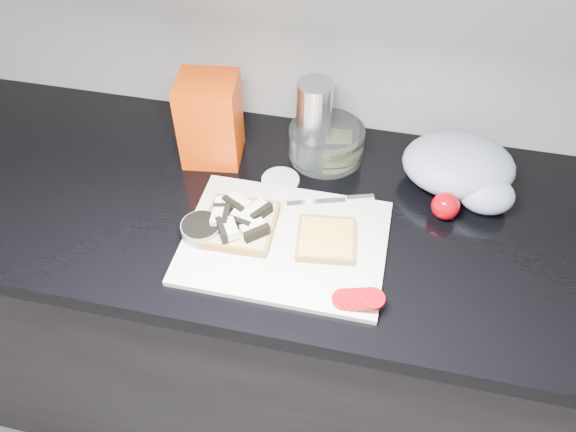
% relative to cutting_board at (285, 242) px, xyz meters
% --- Properties ---
extents(base_cabinet, '(3.50, 0.60, 0.86)m').
position_rel_cutting_board_xyz_m(base_cabinet, '(0.07, 0.11, -0.48)').
color(base_cabinet, black).
rests_on(base_cabinet, ground).
extents(countertop, '(3.50, 0.64, 0.04)m').
position_rel_cutting_board_xyz_m(countertop, '(0.07, 0.11, -0.03)').
color(countertop, black).
rests_on(countertop, base_cabinet).
extents(cutting_board, '(0.40, 0.30, 0.01)m').
position_rel_cutting_board_xyz_m(cutting_board, '(0.00, 0.00, 0.00)').
color(cutting_board, silver).
rests_on(cutting_board, countertop).
extents(bread_left, '(0.15, 0.15, 0.05)m').
position_rel_cutting_board_xyz_m(bread_left, '(-0.10, 0.01, 0.02)').
color(bread_left, beige).
rests_on(bread_left, cutting_board).
extents(bread_right, '(0.13, 0.13, 0.02)m').
position_rel_cutting_board_xyz_m(bread_right, '(0.08, 0.01, 0.01)').
color(bread_right, beige).
rests_on(bread_right, cutting_board).
extents(tomato_slices, '(0.10, 0.06, 0.02)m').
position_rel_cutting_board_xyz_m(tomato_slices, '(0.16, -0.12, 0.02)').
color(tomato_slices, '#AB030D').
rests_on(tomato_slices, cutting_board).
extents(knife, '(0.18, 0.07, 0.01)m').
position_rel_cutting_board_xyz_m(knife, '(0.09, 0.13, 0.01)').
color(knife, silver).
rests_on(knife, cutting_board).
extents(seed_tub, '(0.08, 0.08, 0.04)m').
position_rel_cutting_board_xyz_m(seed_tub, '(-0.17, -0.02, 0.02)').
color(seed_tub, gray).
rests_on(seed_tub, countertop).
extents(tub_lid, '(0.09, 0.09, 0.01)m').
position_rel_cutting_board_xyz_m(tub_lid, '(-0.05, 0.18, -0.00)').
color(tub_lid, silver).
rests_on(tub_lid, countertop).
extents(glass_bowl, '(0.17, 0.17, 0.07)m').
position_rel_cutting_board_xyz_m(glass_bowl, '(0.03, 0.29, 0.03)').
color(glass_bowl, silver).
rests_on(glass_bowl, countertop).
extents(bread_bag, '(0.14, 0.13, 0.20)m').
position_rel_cutting_board_xyz_m(bread_bag, '(-0.22, 0.23, 0.09)').
color(bread_bag, '#E53803').
rests_on(bread_bag, countertop).
extents(steel_canister, '(0.08, 0.08, 0.19)m').
position_rel_cutting_board_xyz_m(steel_canister, '(0.00, 0.29, 0.09)').
color(steel_canister, silver).
rests_on(steel_canister, countertop).
extents(grocery_bag, '(0.25, 0.22, 0.11)m').
position_rel_cutting_board_xyz_m(grocery_bag, '(0.33, 0.24, 0.04)').
color(grocery_bag, '#A4B0CB').
rests_on(grocery_bag, countertop).
extents(whole_tomatoes, '(0.06, 0.06, 0.06)m').
position_rel_cutting_board_xyz_m(whole_tomatoes, '(0.31, 0.15, 0.02)').
color(whole_tomatoes, '#AB030D').
rests_on(whole_tomatoes, countertop).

